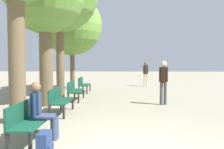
{
  "coord_description": "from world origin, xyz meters",
  "views": [
    {
      "loc": [
        -0.2,
        -4.54,
        1.69
      ],
      "look_at": [
        -0.4,
        6.16,
        1.15
      ],
      "focal_mm": 40.0,
      "sensor_mm": 36.0,
      "label": 1
    }
  ],
  "objects_px": {
    "bench_row_3": "(83,84)",
    "pedestrian_near": "(146,72)",
    "bench_row_2": "(74,89)",
    "backpack": "(45,147)",
    "tree_row_3": "(72,26)",
    "pedestrian_mid": "(163,80)",
    "bench_row_0": "(28,119)",
    "person_seated": "(41,109)",
    "bench_row_1": "(59,99)"
  },
  "relations": [
    {
      "from": "bench_row_2",
      "to": "tree_row_3",
      "type": "distance_m",
      "value": 5.6
    },
    {
      "from": "bench_row_2",
      "to": "bench_row_3",
      "type": "height_order",
      "value": "same"
    },
    {
      "from": "bench_row_2",
      "to": "backpack",
      "type": "distance_m",
      "value": 6.78
    },
    {
      "from": "bench_row_2",
      "to": "person_seated",
      "type": "xyz_separation_m",
      "value": [
        0.23,
        -5.56,
        0.18
      ]
    },
    {
      "from": "bench_row_1",
      "to": "bench_row_3",
      "type": "height_order",
      "value": "same"
    },
    {
      "from": "bench_row_1",
      "to": "bench_row_3",
      "type": "xyz_separation_m",
      "value": [
        0.0,
        5.72,
        0.0
      ]
    },
    {
      "from": "bench_row_0",
      "to": "pedestrian_mid",
      "type": "relative_size",
      "value": 0.92
    },
    {
      "from": "bench_row_1",
      "to": "backpack",
      "type": "xyz_separation_m",
      "value": [
        0.65,
        -3.89,
        -0.25
      ]
    },
    {
      "from": "bench_row_1",
      "to": "tree_row_3",
      "type": "distance_m",
      "value": 8.03
    },
    {
      "from": "bench_row_0",
      "to": "backpack",
      "type": "relative_size",
      "value": 3.21
    },
    {
      "from": "bench_row_3",
      "to": "pedestrian_near",
      "type": "bearing_deg",
      "value": 42.22
    },
    {
      "from": "tree_row_3",
      "to": "pedestrian_mid",
      "type": "bearing_deg",
      "value": -49.81
    },
    {
      "from": "bench_row_2",
      "to": "pedestrian_near",
      "type": "distance_m",
      "value": 7.48
    },
    {
      "from": "tree_row_3",
      "to": "person_seated",
      "type": "relative_size",
      "value": 4.57
    },
    {
      "from": "bench_row_2",
      "to": "person_seated",
      "type": "height_order",
      "value": "person_seated"
    },
    {
      "from": "bench_row_2",
      "to": "bench_row_3",
      "type": "xyz_separation_m",
      "value": [
        0.0,
        2.86,
        0.0
      ]
    },
    {
      "from": "bench_row_0",
      "to": "pedestrian_near",
      "type": "xyz_separation_m",
      "value": [
        3.88,
        12.09,
        0.49
      ]
    },
    {
      "from": "bench_row_1",
      "to": "tree_row_3",
      "type": "height_order",
      "value": "tree_row_3"
    },
    {
      "from": "pedestrian_mid",
      "to": "bench_row_2",
      "type": "bearing_deg",
      "value": 164.17
    },
    {
      "from": "bench_row_2",
      "to": "tree_row_3",
      "type": "bearing_deg",
      "value": 101.01
    },
    {
      "from": "bench_row_3",
      "to": "person_seated",
      "type": "distance_m",
      "value": 8.43
    },
    {
      "from": "pedestrian_near",
      "to": "bench_row_0",
      "type": "bearing_deg",
      "value": -107.78
    },
    {
      "from": "backpack",
      "to": "pedestrian_near",
      "type": "height_order",
      "value": "pedestrian_near"
    },
    {
      "from": "bench_row_1",
      "to": "backpack",
      "type": "relative_size",
      "value": 3.21
    },
    {
      "from": "bench_row_0",
      "to": "pedestrian_mid",
      "type": "bearing_deg",
      "value": 51.4
    },
    {
      "from": "tree_row_3",
      "to": "bench_row_1",
      "type": "bearing_deg",
      "value": -83.3
    },
    {
      "from": "bench_row_2",
      "to": "bench_row_1",
      "type": "bearing_deg",
      "value": -90.0
    },
    {
      "from": "backpack",
      "to": "pedestrian_mid",
      "type": "height_order",
      "value": "pedestrian_mid"
    },
    {
      "from": "bench_row_3",
      "to": "person_seated",
      "type": "relative_size",
      "value": 1.27
    },
    {
      "from": "tree_row_3",
      "to": "pedestrian_near",
      "type": "xyz_separation_m",
      "value": [
        4.73,
        2.03,
        -2.93
      ]
    },
    {
      "from": "backpack",
      "to": "pedestrian_mid",
      "type": "xyz_separation_m",
      "value": [
        3.07,
        5.69,
        0.75
      ]
    },
    {
      "from": "bench_row_2",
      "to": "backpack",
      "type": "height_order",
      "value": "bench_row_2"
    },
    {
      "from": "bench_row_1",
      "to": "person_seated",
      "type": "xyz_separation_m",
      "value": [
        0.23,
        -2.71,
        0.18
      ]
    },
    {
      "from": "bench_row_2",
      "to": "backpack",
      "type": "xyz_separation_m",
      "value": [
        0.65,
        -6.75,
        -0.25
      ]
    },
    {
      "from": "bench_row_3",
      "to": "pedestrian_near",
      "type": "distance_m",
      "value": 5.26
    },
    {
      "from": "person_seated",
      "to": "bench_row_2",
      "type": "bearing_deg",
      "value": 92.4
    },
    {
      "from": "backpack",
      "to": "pedestrian_near",
      "type": "distance_m",
      "value": 13.53
    },
    {
      "from": "bench_row_3",
      "to": "bench_row_0",
      "type": "bearing_deg",
      "value": -90.0
    },
    {
      "from": "bench_row_0",
      "to": "pedestrian_near",
      "type": "relative_size",
      "value": 0.93
    },
    {
      "from": "backpack",
      "to": "pedestrian_mid",
      "type": "relative_size",
      "value": 0.29
    },
    {
      "from": "bench_row_2",
      "to": "pedestrian_mid",
      "type": "xyz_separation_m",
      "value": [
        3.72,
        -1.06,
        0.5
      ]
    },
    {
      "from": "bench_row_3",
      "to": "backpack",
      "type": "bearing_deg",
      "value": -86.13
    },
    {
      "from": "person_seated",
      "to": "pedestrian_mid",
      "type": "relative_size",
      "value": 0.73
    },
    {
      "from": "bench_row_0",
      "to": "tree_row_3",
      "type": "xyz_separation_m",
      "value": [
        -0.85,
        10.07,
        3.42
      ]
    },
    {
      "from": "person_seated",
      "to": "pedestrian_mid",
      "type": "height_order",
      "value": "pedestrian_mid"
    },
    {
      "from": "bench_row_3",
      "to": "bench_row_1",
      "type": "bearing_deg",
      "value": -90.0
    },
    {
      "from": "bench_row_1",
      "to": "pedestrian_near",
      "type": "xyz_separation_m",
      "value": [
        3.88,
        9.24,
        0.49
      ]
    },
    {
      "from": "bench_row_0",
      "to": "backpack",
      "type": "height_order",
      "value": "bench_row_0"
    },
    {
      "from": "bench_row_1",
      "to": "pedestrian_mid",
      "type": "bearing_deg",
      "value": 25.85
    },
    {
      "from": "bench_row_1",
      "to": "tree_row_3",
      "type": "relative_size",
      "value": 0.28
    }
  ]
}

